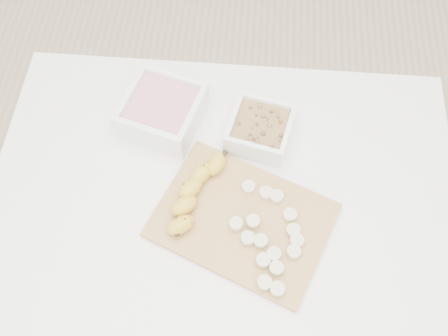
# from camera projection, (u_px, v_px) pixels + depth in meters

# --- Properties ---
(ground) EXTENTS (3.50, 3.50, 0.00)m
(ground) POSITION_uv_depth(u_px,v_px,m) (223.00, 285.00, 1.72)
(ground) COLOR #C6AD89
(ground) RESTS_ON ground
(table) EXTENTS (1.00, 0.70, 0.75)m
(table) POSITION_uv_depth(u_px,v_px,m) (223.00, 211.00, 1.14)
(table) COLOR white
(table) RESTS_ON ground
(bowl_yogurt) EXTENTS (0.20, 0.20, 0.08)m
(bowl_yogurt) POSITION_uv_depth(u_px,v_px,m) (162.00, 111.00, 1.11)
(bowl_yogurt) COLOR white
(bowl_yogurt) RESTS_ON table
(bowl_granola) EXTENTS (0.16, 0.16, 0.06)m
(bowl_granola) POSITION_uv_depth(u_px,v_px,m) (260.00, 129.00, 1.10)
(bowl_granola) COLOR white
(bowl_granola) RESTS_ON table
(cutting_board) EXTENTS (0.41, 0.36, 0.01)m
(cutting_board) POSITION_uv_depth(u_px,v_px,m) (243.00, 220.00, 1.02)
(cutting_board) COLOR tan
(cutting_board) RESTS_ON table
(banana) EXTENTS (0.16, 0.20, 0.03)m
(banana) POSITION_uv_depth(u_px,v_px,m) (195.00, 194.00, 1.02)
(banana) COLOR gold
(banana) RESTS_ON cutting_board
(banana_slices) EXTENTS (0.15, 0.24, 0.02)m
(banana_slices) POSITION_uv_depth(u_px,v_px,m) (270.00, 236.00, 0.99)
(banana_slices) COLOR beige
(banana_slices) RESTS_ON cutting_board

